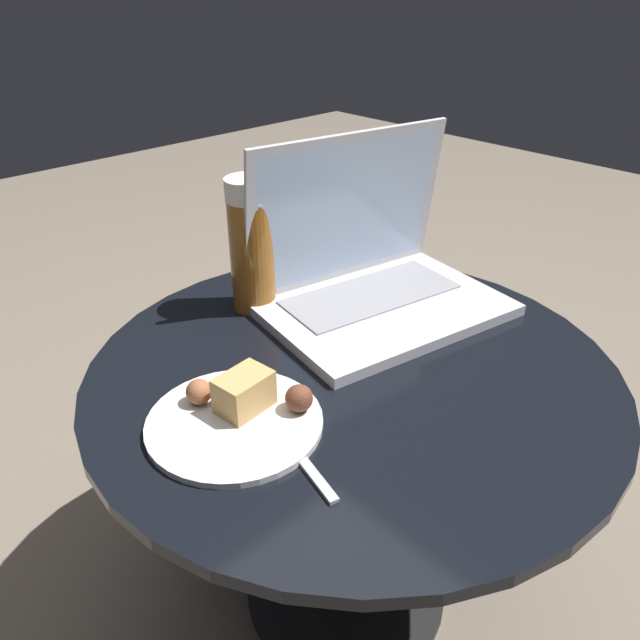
% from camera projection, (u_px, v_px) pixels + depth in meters
% --- Properties ---
extents(ground_plane, '(6.00, 6.00, 0.00)m').
position_uv_depth(ground_plane, '(345.00, 590.00, 1.14)').
color(ground_plane, '#726656').
extents(table, '(0.76, 0.76, 0.49)m').
position_uv_depth(table, '(351.00, 422.00, 0.95)').
color(table, black).
rests_on(table, ground_plane).
extents(laptop, '(0.42, 0.33, 0.28)m').
position_uv_depth(laptop, '(371.00, 275.00, 1.03)').
color(laptop, silver).
rests_on(laptop, table).
extents(beer_glass, '(0.07, 0.07, 0.22)m').
position_uv_depth(beer_glass, '(252.00, 245.00, 0.99)').
color(beer_glass, brown).
rests_on(beer_glass, table).
extents(snack_plate, '(0.22, 0.22, 0.06)m').
position_uv_depth(snack_plate, '(239.00, 412.00, 0.78)').
color(snack_plate, silver).
rests_on(snack_plate, table).
extents(fork, '(0.07, 0.19, 0.01)m').
position_uv_depth(fork, '(287.00, 441.00, 0.75)').
color(fork, '#B2B2B7').
rests_on(fork, table).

